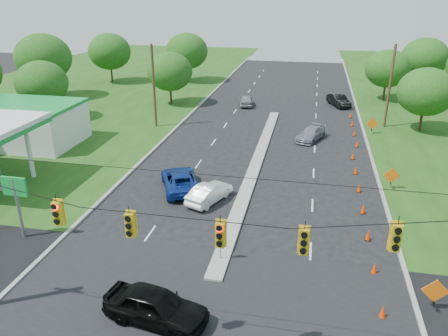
% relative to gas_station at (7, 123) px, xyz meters
% --- Properties ---
extents(curb_left, '(0.25, 110.00, 0.16)m').
position_rel_gas_station_xyz_m(curb_left, '(13.54, 9.76, -2.58)').
color(curb_left, gray).
rests_on(curb_left, ground).
extents(curb_right, '(0.25, 110.00, 0.16)m').
position_rel_gas_station_xyz_m(curb_right, '(33.74, 9.76, -2.58)').
color(curb_right, gray).
rests_on(curb_right, ground).
extents(median, '(1.00, 34.00, 0.18)m').
position_rel_gas_station_xyz_m(median, '(23.64, 0.76, -2.58)').
color(median, gray).
rests_on(median, ground).
extents(median_sign, '(0.55, 0.06, 2.05)m').
position_rel_gas_station_xyz_m(median_sign, '(23.64, -14.24, -1.11)').
color(median_sign, gray).
rests_on(median_sign, ground).
extents(signal_span, '(25.60, 0.32, 9.00)m').
position_rel_gas_station_xyz_m(signal_span, '(23.59, -21.24, 2.40)').
color(signal_span, '#422D1C').
rests_on(signal_span, ground).
extents(utility_pole_far_left, '(0.28, 0.28, 9.00)m').
position_rel_gas_station_xyz_m(utility_pole_far_left, '(11.14, 9.76, 1.92)').
color(utility_pole_far_left, '#422D1C').
rests_on(utility_pole_far_left, ground).
extents(utility_pole_far_right, '(0.28, 0.28, 9.00)m').
position_rel_gas_station_xyz_m(utility_pole_far_right, '(36.14, 14.76, 1.92)').
color(utility_pole_far_right, '#422D1C').
rests_on(utility_pole_far_right, ground).
extents(gas_station, '(18.40, 19.70, 5.20)m').
position_rel_gas_station_xyz_m(gas_station, '(0.00, 0.00, 0.00)').
color(gas_station, white).
rests_on(gas_station, ground).
extents(cone_0, '(0.32, 0.32, 0.70)m').
position_rel_gas_station_xyz_m(cone_0, '(32.06, -17.24, -2.23)').
color(cone_0, '#FB3800').
rests_on(cone_0, ground).
extents(cone_1, '(0.32, 0.32, 0.70)m').
position_rel_gas_station_xyz_m(cone_1, '(32.06, -13.74, -2.23)').
color(cone_1, '#FB3800').
rests_on(cone_1, ground).
extents(cone_2, '(0.32, 0.32, 0.70)m').
position_rel_gas_station_xyz_m(cone_2, '(32.06, -10.24, -2.23)').
color(cone_2, '#FB3800').
rests_on(cone_2, ground).
extents(cone_3, '(0.32, 0.32, 0.70)m').
position_rel_gas_station_xyz_m(cone_3, '(32.06, -6.74, -2.23)').
color(cone_3, '#FB3800').
rests_on(cone_3, ground).
extents(cone_4, '(0.32, 0.32, 0.70)m').
position_rel_gas_station_xyz_m(cone_4, '(32.06, -3.24, -2.23)').
color(cone_4, '#FB3800').
rests_on(cone_4, ground).
extents(cone_5, '(0.32, 0.32, 0.70)m').
position_rel_gas_station_xyz_m(cone_5, '(32.06, 0.26, -2.23)').
color(cone_5, '#FB3800').
rests_on(cone_5, ground).
extents(cone_6, '(0.32, 0.32, 0.70)m').
position_rel_gas_station_xyz_m(cone_6, '(32.06, 3.76, -2.23)').
color(cone_6, '#FB3800').
rests_on(cone_6, ground).
extents(cone_7, '(0.32, 0.32, 0.70)m').
position_rel_gas_station_xyz_m(cone_7, '(32.66, 7.26, -2.23)').
color(cone_7, '#FB3800').
rests_on(cone_7, ground).
extents(cone_8, '(0.32, 0.32, 0.70)m').
position_rel_gas_station_xyz_m(cone_8, '(32.66, 10.76, -2.23)').
color(cone_8, '#FB3800').
rests_on(cone_8, ground).
extents(cone_9, '(0.32, 0.32, 0.70)m').
position_rel_gas_station_xyz_m(cone_9, '(32.66, 14.26, -2.23)').
color(cone_9, '#FB3800').
rests_on(cone_9, ground).
extents(cone_10, '(0.32, 0.32, 0.70)m').
position_rel_gas_station_xyz_m(cone_10, '(32.66, 17.76, -2.23)').
color(cone_10, '#FB3800').
rests_on(cone_10, ground).
extents(work_sign_0, '(1.27, 0.58, 1.37)m').
position_rel_gas_station_xyz_m(work_sign_0, '(34.44, -16.24, -1.48)').
color(work_sign_0, black).
rests_on(work_sign_0, ground).
extents(work_sign_1, '(1.27, 0.58, 1.37)m').
position_rel_gas_station_xyz_m(work_sign_1, '(34.44, -2.24, -1.48)').
color(work_sign_1, black).
rests_on(work_sign_1, ground).
extents(work_sign_2, '(1.27, 0.58, 1.37)m').
position_rel_gas_station_xyz_m(work_sign_2, '(34.44, 11.76, -1.48)').
color(work_sign_2, black).
rests_on(work_sign_2, ground).
extents(tree_2, '(5.88, 5.88, 6.86)m').
position_rel_gas_station_xyz_m(tree_2, '(-2.36, 9.76, 1.76)').
color(tree_2, black).
rests_on(tree_2, ground).
extents(tree_3, '(7.56, 7.56, 8.82)m').
position_rel_gas_station_xyz_m(tree_3, '(-8.36, 19.76, 3.00)').
color(tree_3, black).
rests_on(tree_3, ground).
extents(tree_4, '(6.72, 6.72, 7.84)m').
position_rel_gas_station_xyz_m(tree_4, '(-4.36, 31.76, 2.38)').
color(tree_4, black).
rests_on(tree_4, ground).
extents(tree_5, '(5.88, 5.88, 6.86)m').
position_rel_gas_station_xyz_m(tree_5, '(9.64, 19.76, 1.76)').
color(tree_5, black).
rests_on(tree_5, ground).
extents(tree_6, '(6.72, 6.72, 7.84)m').
position_rel_gas_station_xyz_m(tree_6, '(7.64, 34.76, 2.38)').
color(tree_6, black).
rests_on(tree_6, ground).
extents(tree_9, '(5.88, 5.88, 6.86)m').
position_rel_gas_station_xyz_m(tree_9, '(39.64, 13.76, 1.76)').
color(tree_9, black).
rests_on(tree_9, ground).
extents(tree_11, '(6.72, 6.72, 7.84)m').
position_rel_gas_station_xyz_m(tree_11, '(43.64, 34.76, 2.38)').
color(tree_11, black).
rests_on(tree_11, ground).
extents(tree_12, '(5.88, 5.88, 6.86)m').
position_rel_gas_station_xyz_m(tree_12, '(37.64, 27.76, 1.76)').
color(tree_12, black).
rests_on(tree_12, ground).
extents(black_sedan, '(5.23, 2.80, 1.69)m').
position_rel_gas_station_xyz_m(black_sedan, '(21.73, -19.58, -1.73)').
color(black_sedan, black).
rests_on(black_sedan, ground).
extents(white_sedan, '(2.89, 4.41, 1.37)m').
position_rel_gas_station_xyz_m(white_sedan, '(21.28, -7.07, -1.89)').
color(white_sedan, white).
rests_on(white_sedan, ground).
extents(blue_pickup, '(4.61, 6.09, 1.54)m').
position_rel_gas_station_xyz_m(blue_pickup, '(18.60, -5.49, -1.81)').
color(blue_pickup, navy).
rests_on(blue_pickup, ground).
extents(silver_car_far, '(3.39, 4.80, 1.29)m').
position_rel_gas_station_xyz_m(silver_car_far, '(28.17, 8.47, -1.93)').
color(silver_car_far, gray).
rests_on(silver_car_far, ground).
extents(silver_car_oncoming, '(2.26, 4.31, 1.40)m').
position_rel_gas_station_xyz_m(silver_car_oncoming, '(19.55, 21.05, -1.88)').
color(silver_car_oncoming, gray).
rests_on(silver_car_oncoming, ground).
extents(dark_car_receding, '(3.19, 4.83, 1.50)m').
position_rel_gas_station_xyz_m(dark_car_receding, '(31.45, 23.32, -1.82)').
color(dark_car_receding, black).
rests_on(dark_car_receding, ground).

